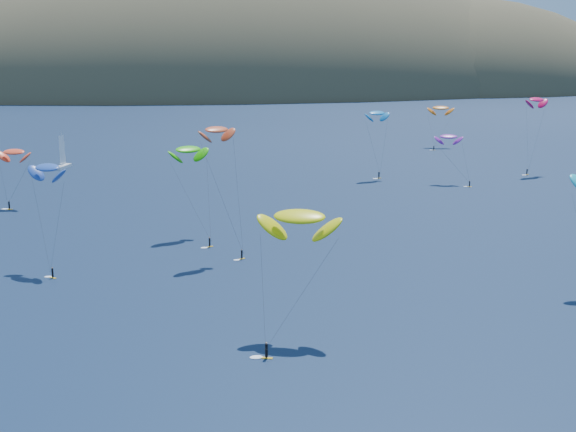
# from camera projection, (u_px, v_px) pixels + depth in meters

# --- Properties ---
(island) EXTENTS (730.00, 300.00, 210.00)m
(island) POSITION_uv_depth(u_px,v_px,m) (252.00, 102.00, 616.73)
(island) COLOR #3D3526
(island) RESTS_ON ground
(sailboat) EXTENTS (9.56, 8.68, 11.41)m
(sailboat) POSITION_uv_depth(u_px,v_px,m) (63.00, 165.00, 245.27)
(sailboat) COLOR silver
(sailboat) RESTS_ON ground
(kitesurfer_1) EXTENTS (9.19, 8.85, 15.19)m
(kitesurfer_1) POSITION_uv_depth(u_px,v_px,m) (14.00, 152.00, 189.27)
(kitesurfer_1) COLOR gold
(kitesurfer_1) RESTS_ON ground
(kitesurfer_2) EXTENTS (12.70, 14.09, 19.12)m
(kitesurfer_2) POSITION_uv_depth(u_px,v_px,m) (299.00, 217.00, 107.61)
(kitesurfer_2) COLOR gold
(kitesurfer_2) RESTS_ON ground
(kitesurfer_3) EXTENTS (9.53, 16.33, 19.76)m
(kitesurfer_3) POSITION_uv_depth(u_px,v_px,m) (188.00, 150.00, 161.36)
(kitesurfer_3) COLOR gold
(kitesurfer_3) RESTS_ON ground
(kitesurfer_4) EXTENTS (8.67, 6.47, 20.46)m
(kitesurfer_4) POSITION_uv_depth(u_px,v_px,m) (377.00, 113.00, 226.21)
(kitesurfer_4) COLOR gold
(kitesurfer_4) RESTS_ON ground
(kitesurfer_6) EXTENTS (8.12, 11.04, 14.70)m
(kitesurfer_6) POSITION_uv_depth(u_px,v_px,m) (449.00, 137.00, 219.24)
(kitesurfer_6) COLOR gold
(kitesurfer_6) RESTS_ON ground
(kitesurfer_8) EXTENTS (9.28, 8.37, 23.77)m
(kitesurfer_8) POSITION_uv_depth(u_px,v_px,m) (537.00, 100.00, 233.32)
(kitesurfer_8) COLOR gold
(kitesurfer_8) RESTS_ON ground
(kitesurfer_9) EXTENTS (8.56, 7.91, 25.33)m
(kitesurfer_9) POSITION_uv_depth(u_px,v_px,m) (217.00, 130.00, 144.02)
(kitesurfer_9) COLOR gold
(kitesurfer_9) RESTS_ON ground
(kitesurfer_10) EXTENTS (8.64, 12.97, 19.80)m
(kitesurfer_10) POSITION_uv_depth(u_px,v_px,m) (47.00, 168.00, 138.43)
(kitesurfer_10) COLOR gold
(kitesurfer_10) RESTS_ON ground
(kitesurfer_11) EXTENTS (11.14, 13.42, 16.51)m
(kitesurfer_11) POSITION_uv_depth(u_px,v_px,m) (441.00, 108.00, 289.85)
(kitesurfer_11) COLOR gold
(kitesurfer_11) RESTS_ON ground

